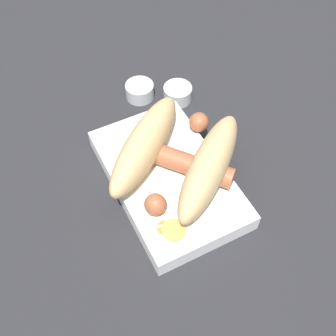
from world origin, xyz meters
name	(u,v)px	position (x,y,z in m)	size (l,w,h in m)	color
ground_plane	(168,184)	(0.00, 0.00, 0.00)	(3.00, 3.00, 0.00)	#232326
food_tray	(168,178)	(0.00, 0.00, 0.02)	(0.25, 0.16, 0.03)	white
bread_roll	(176,155)	(0.00, 0.01, 0.06)	(0.24, 0.25, 0.06)	tan
sausage	(179,160)	(0.00, 0.02, 0.05)	(0.15, 0.16, 0.03)	#9E5638
pickled_veggies	(166,224)	(0.08, -0.04, 0.03)	(0.06, 0.04, 0.00)	orange
condiment_cup_near	(178,94)	(-0.16, 0.10, 0.01)	(0.05, 0.05, 0.03)	silver
condiment_cup_far	(140,91)	(-0.19, 0.04, 0.01)	(0.05, 0.05, 0.03)	silver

